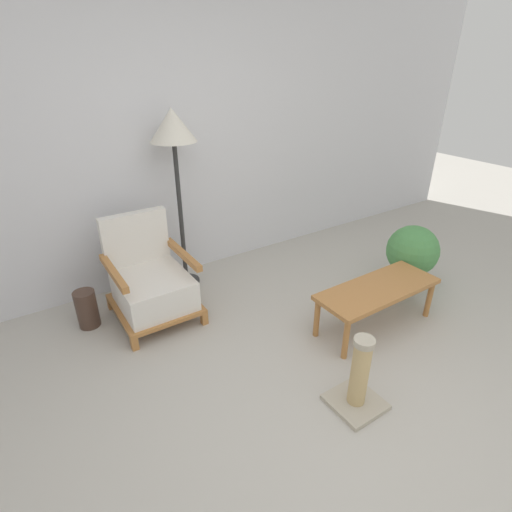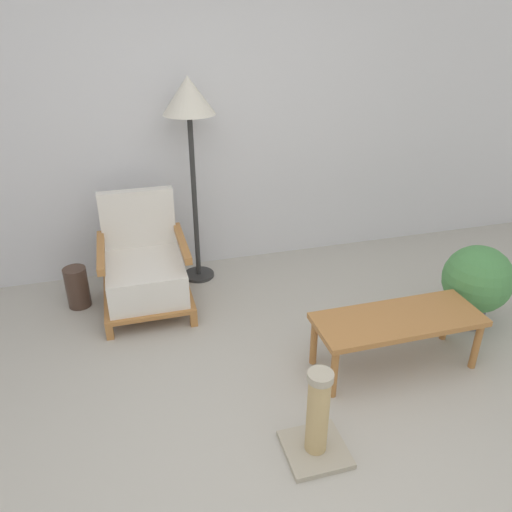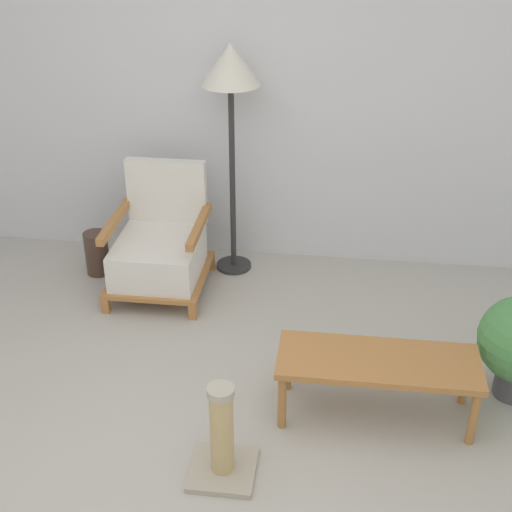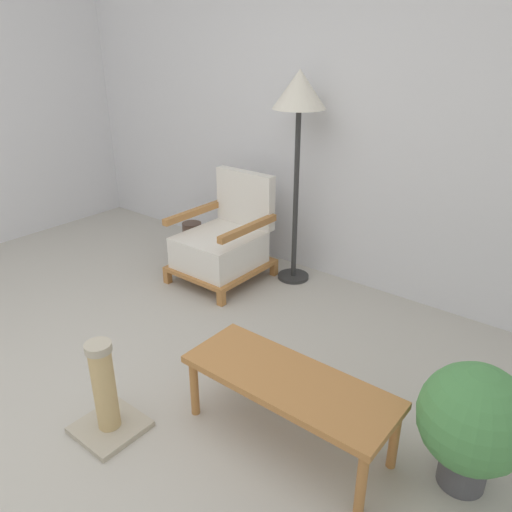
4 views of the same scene
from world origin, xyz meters
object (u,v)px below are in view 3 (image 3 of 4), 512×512
(coffee_table, at_px, (378,366))
(vase, at_px, (97,253))
(floor_lamp, at_px, (231,78))
(scratching_post, at_px, (222,442))
(armchair, at_px, (160,248))

(coffee_table, distance_m, vase, 2.29)
(floor_lamp, height_order, scratching_post, floor_lamp)
(armchair, xyz_separation_m, coffee_table, (1.41, -1.12, 0.01))
(armchair, distance_m, coffee_table, 1.80)
(armchair, height_order, coffee_table, armchair)
(floor_lamp, height_order, coffee_table, floor_lamp)
(floor_lamp, bearing_deg, vase, -168.00)
(armchair, relative_size, floor_lamp, 0.52)
(armchair, relative_size, scratching_post, 1.61)
(armchair, bearing_deg, coffee_table, -38.38)
(vase, bearing_deg, coffee_table, -33.29)
(floor_lamp, bearing_deg, scratching_post, -82.62)
(coffee_table, bearing_deg, scratching_post, -144.84)
(armchair, height_order, scratching_post, armchair)
(armchair, height_order, floor_lamp, floor_lamp)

